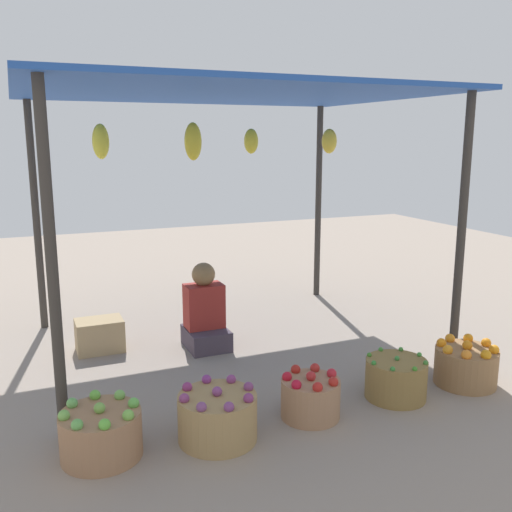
# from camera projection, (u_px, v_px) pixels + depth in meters

# --- Properties ---
(ground_plane) EXTENTS (14.00, 14.00, 0.00)m
(ground_plane) POSITION_uv_depth(u_px,v_px,m) (230.00, 344.00, 5.25)
(ground_plane) COLOR gray
(market_stall_structure) EXTENTS (3.42, 2.65, 2.27)m
(market_stall_structure) POSITION_uv_depth(u_px,v_px,m) (227.00, 109.00, 4.82)
(market_stall_structure) COLOR #38332D
(market_stall_structure) RESTS_ON ground
(vendor_person) EXTENTS (0.36, 0.44, 0.78)m
(vendor_person) POSITION_uv_depth(u_px,v_px,m) (205.00, 315.00, 5.13)
(vendor_person) COLOR #443A47
(vendor_person) RESTS_ON ground
(basket_green_apples) EXTENTS (0.48, 0.48, 0.34)m
(basket_green_apples) POSITION_uv_depth(u_px,v_px,m) (101.00, 433.00, 3.37)
(basket_green_apples) COLOR #A37552
(basket_green_apples) RESTS_ON ground
(basket_purple_onions) EXTENTS (0.50, 0.50, 0.36)m
(basket_purple_onions) POSITION_uv_depth(u_px,v_px,m) (217.00, 417.00, 3.56)
(basket_purple_onions) COLOR #A78552
(basket_purple_onions) RESTS_ON ground
(basket_red_apples) EXTENTS (0.40, 0.40, 0.33)m
(basket_red_apples) POSITION_uv_depth(u_px,v_px,m) (310.00, 397.00, 3.85)
(basket_red_apples) COLOR #A57856
(basket_red_apples) RESTS_ON ground
(basket_green_chilies) EXTENTS (0.44, 0.44, 0.32)m
(basket_green_chilies) POSITION_uv_depth(u_px,v_px,m) (396.00, 379.00, 4.14)
(basket_green_chilies) COLOR olive
(basket_green_chilies) RESTS_ON ground
(basket_oranges) EXTENTS (0.47, 0.47, 0.35)m
(basket_oranges) POSITION_uv_depth(u_px,v_px,m) (466.00, 365.00, 4.37)
(basket_oranges) COLOR #946C45
(basket_oranges) RESTS_ON ground
(wooden_crate_near_vendor) EXTENTS (0.41, 0.29, 0.29)m
(wooden_crate_near_vendor) POSITION_uv_depth(u_px,v_px,m) (100.00, 335.00, 5.05)
(wooden_crate_near_vendor) COLOR tan
(wooden_crate_near_vendor) RESTS_ON ground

